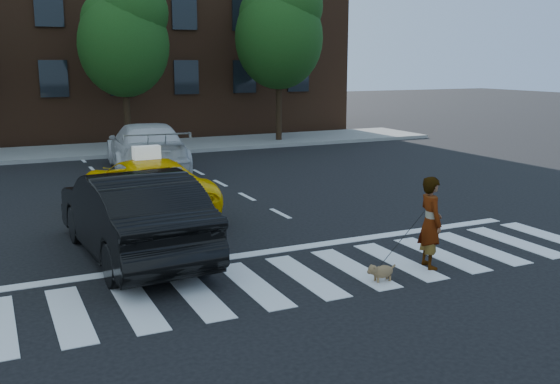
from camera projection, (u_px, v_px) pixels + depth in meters
name	position (u px, v px, depth m)	size (l,w,h in m)	color
ground	(305.00, 276.00, 11.04)	(120.00, 120.00, 0.00)	black
crosswalk	(305.00, 276.00, 11.04)	(13.00, 2.40, 0.01)	silver
stop_line	(268.00, 252.00, 12.46)	(12.00, 0.30, 0.01)	silver
sidewalk_far	(115.00, 149.00, 26.51)	(30.00, 4.00, 0.15)	slate
building	(80.00, 16.00, 31.92)	(26.00, 10.00, 12.00)	#482A1A
tree_mid	(124.00, 33.00, 25.30)	(3.69, 3.69, 7.10)	black
tree_right	(280.00, 27.00, 28.15)	(4.00, 4.00, 7.70)	black
taxi	(146.00, 186.00, 15.52)	(2.33, 5.05, 1.40)	#FFC905
black_sedan	(132.00, 214.00, 12.04)	(1.80, 5.17, 1.70)	black
white_suv	(146.00, 147.00, 21.37)	(2.38, 5.87, 1.70)	silver
woman	(431.00, 223.00, 11.37)	(0.62, 0.41, 1.71)	#999999
dog	(381.00, 271.00, 10.74)	(0.56, 0.24, 0.32)	olive
taxi_sign	(146.00, 152.00, 15.17)	(0.65, 0.28, 0.32)	white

